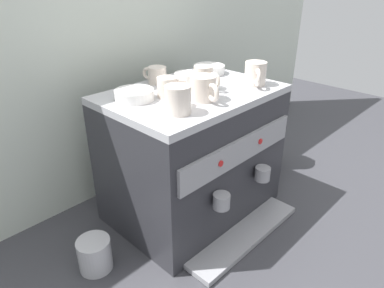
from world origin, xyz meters
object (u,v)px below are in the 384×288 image
(coffee_grinder, at_px, (270,126))
(ceramic_cup_5, at_px, (156,75))
(ceramic_bowl_2, at_px, (187,78))
(milk_pitcher, at_px, (95,255))
(ceramic_bowl_0, at_px, (134,95))
(ceramic_cup_2, at_px, (204,78))
(espresso_machine, at_px, (193,154))
(ceramic_bowl_1, at_px, (209,70))
(ceramic_cup_0, at_px, (168,87))
(ceramic_cup_1, at_px, (204,88))
(ceramic_cup_4, at_px, (178,99))
(ceramic_cup_3, at_px, (256,74))

(coffee_grinder, bearing_deg, ceramic_cup_5, 161.81)
(ceramic_bowl_2, xyz_separation_m, milk_pitcher, (-0.51, -0.08, -0.46))
(ceramic_bowl_0, relative_size, coffee_grinder, 0.31)
(coffee_grinder, bearing_deg, ceramic_cup_2, 179.85)
(ceramic_cup_2, xyz_separation_m, ceramic_bowl_0, (-0.24, 0.09, -0.02))
(coffee_grinder, bearing_deg, ceramic_bowl_2, 167.44)
(espresso_machine, relative_size, ceramic_bowl_1, 4.90)
(ceramic_cup_0, distance_m, ceramic_bowl_1, 0.32)
(ceramic_cup_1, xyz_separation_m, ceramic_bowl_0, (-0.15, 0.16, -0.02))
(ceramic_bowl_2, bearing_deg, ceramic_bowl_1, 9.16)
(ceramic_cup_1, height_order, milk_pitcher, ceramic_cup_1)
(ceramic_cup_4, distance_m, ceramic_bowl_1, 0.44)
(ceramic_bowl_2, bearing_deg, milk_pitcher, -170.68)
(ceramic_cup_0, xyz_separation_m, ceramic_cup_3, (0.31, -0.13, 0.01))
(ceramic_cup_1, height_order, ceramic_bowl_0, ceramic_cup_1)
(ceramic_cup_4, relative_size, ceramic_bowl_2, 1.13)
(milk_pitcher, bearing_deg, ceramic_cup_3, -10.01)
(ceramic_cup_1, height_order, ceramic_bowl_2, ceramic_cup_1)
(ceramic_cup_1, height_order, coffee_grinder, ceramic_cup_1)
(ceramic_cup_2, xyz_separation_m, ceramic_cup_3, (0.17, -0.10, 0.00))
(milk_pitcher, bearing_deg, espresso_machine, -0.18)
(ceramic_cup_2, bearing_deg, ceramic_cup_5, 110.71)
(ceramic_cup_5, relative_size, ceramic_bowl_0, 0.79)
(ceramic_cup_0, relative_size, ceramic_cup_3, 0.90)
(ceramic_cup_2, distance_m, ceramic_cup_3, 0.19)
(ceramic_bowl_1, bearing_deg, ceramic_cup_3, -90.34)
(ceramic_bowl_0, distance_m, milk_pitcher, 0.53)
(ceramic_cup_2, distance_m, ceramic_cup_5, 0.19)
(ceramic_cup_0, distance_m, ceramic_cup_2, 0.14)
(ceramic_cup_0, xyz_separation_m, ceramic_cup_5, (0.07, 0.14, -0.00))
(espresso_machine, bearing_deg, ceramic_cup_0, 169.86)
(ceramic_cup_0, xyz_separation_m, ceramic_bowl_0, (-0.10, 0.06, -0.02))
(ceramic_bowl_2, bearing_deg, ceramic_cup_5, 137.81)
(ceramic_bowl_0, bearing_deg, ceramic_cup_3, -24.95)
(ceramic_cup_0, relative_size, milk_pitcher, 0.85)
(ceramic_bowl_1, distance_m, ceramic_bowl_2, 0.15)
(espresso_machine, distance_m, coffee_grinder, 0.52)
(ceramic_bowl_0, height_order, milk_pitcher, ceramic_bowl_0)
(ceramic_cup_4, height_order, ceramic_bowl_1, ceramic_cup_4)
(ceramic_cup_5, distance_m, ceramic_bowl_1, 0.24)
(ceramic_cup_3, bearing_deg, ceramic_cup_2, 149.15)
(ceramic_cup_2, height_order, ceramic_cup_3, ceramic_cup_3)
(ceramic_cup_2, distance_m, coffee_grinder, 0.58)
(ceramic_cup_1, relative_size, ceramic_cup_2, 1.15)
(ceramic_bowl_2, bearing_deg, ceramic_cup_2, -99.59)
(ceramic_bowl_0, bearing_deg, coffee_grinder, -7.18)
(ceramic_bowl_0, relative_size, ceramic_bowl_1, 1.02)
(ceramic_cup_0, bearing_deg, ceramic_cup_2, -13.50)
(ceramic_bowl_0, bearing_deg, ceramic_cup_5, 27.38)
(ceramic_cup_1, distance_m, ceramic_bowl_0, 0.23)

